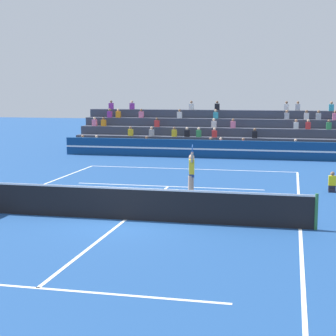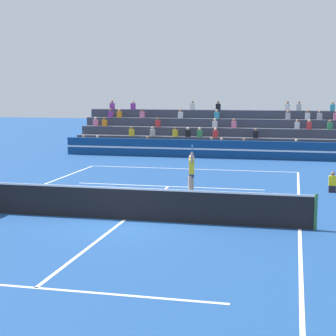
{
  "view_description": "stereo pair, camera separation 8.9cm",
  "coord_description": "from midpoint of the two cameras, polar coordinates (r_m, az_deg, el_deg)",
  "views": [
    {
      "loc": [
        5.17,
        -16.97,
        4.18
      ],
      "look_at": [
        0.44,
        4.4,
        1.1
      ],
      "focal_mm": 60.0,
      "sensor_mm": 36.0,
      "label": 1
    },
    {
      "loc": [
        5.25,
        -16.95,
        4.18
      ],
      "look_at": [
        0.44,
        4.4,
        1.1
      ],
      "focal_mm": 60.0,
      "sensor_mm": 36.0,
      "label": 2
    }
  ],
  "objects": [
    {
      "name": "court_lines",
      "position": [
        18.23,
        -4.49,
        -5.26
      ],
      "size": [
        11.1,
        23.9,
        0.01
      ],
      "color": "white",
      "rests_on": "ground"
    },
    {
      "name": "ground_plane",
      "position": [
        18.23,
        -4.49,
        -5.27
      ],
      "size": [
        120.0,
        120.0,
        0.0
      ],
      "primitive_type": "plane",
      "color": "navy"
    },
    {
      "name": "sponsor_banner_wall",
      "position": [
        34.42,
        3.71,
        1.94
      ],
      "size": [
        18.0,
        0.26,
        1.1
      ],
      "color": "navy",
      "rests_on": "ground"
    },
    {
      "name": "tennis_net",
      "position": [
        18.11,
        -4.51,
        -3.6
      ],
      "size": [
        12.0,
        0.1,
        1.1
      ],
      "color": "#2D6B38",
      "rests_on": "ground"
    },
    {
      "name": "ball_kid_courtside",
      "position": [
        23.92,
        16.23,
        -1.57
      ],
      "size": [
        0.3,
        0.36,
        0.84
      ],
      "color": "black",
      "rests_on": "ground"
    },
    {
      "name": "tennis_ball",
      "position": [
        23.29,
        0.8,
        -2.24
      ],
      "size": [
        0.07,
        0.07,
        0.07
      ],
      "primitive_type": "sphere",
      "color": "#C6DB33",
      "rests_on": "ground"
    },
    {
      "name": "tennis_player",
      "position": [
        21.49,
        2.28,
        -0.56
      ],
      "size": [
        0.37,
        1.37,
        2.25
      ],
      "color": "tan",
      "rests_on": "ground"
    },
    {
      "name": "bleacher_stand",
      "position": [
        38.12,
        4.6,
        3.23
      ],
      "size": [
        18.19,
        4.75,
        3.38
      ],
      "color": "#383D4C",
      "rests_on": "ground"
    }
  ]
}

